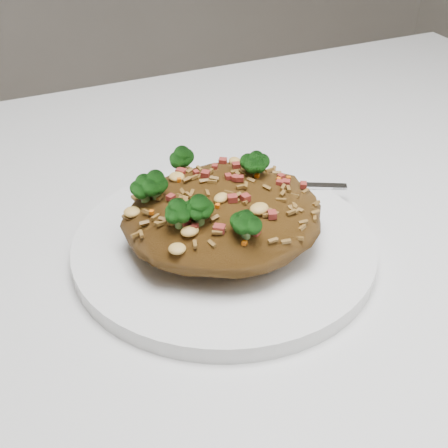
{
  "coord_description": "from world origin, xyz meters",
  "views": [
    {
      "loc": [
        -0.12,
        -0.37,
        1.06
      ],
      "look_at": [
        0.05,
        0.0,
        0.78
      ],
      "focal_mm": 50.0,
      "sensor_mm": 36.0,
      "label": 1
    }
  ],
  "objects_px": {
    "plate": "(224,246)",
    "fried_rice": "(223,207)",
    "dining_table": "(171,351)",
    "fork": "(267,185)"
  },
  "relations": [
    {
      "from": "fried_rice",
      "to": "fork",
      "type": "xyz_separation_m",
      "value": [
        0.07,
        0.06,
        -0.03
      ]
    },
    {
      "from": "dining_table",
      "to": "fork",
      "type": "height_order",
      "value": "fork"
    },
    {
      "from": "dining_table",
      "to": "fried_rice",
      "type": "relative_size",
      "value": 7.49
    },
    {
      "from": "plate",
      "to": "fried_rice",
      "type": "height_order",
      "value": "fried_rice"
    },
    {
      "from": "plate",
      "to": "fork",
      "type": "distance_m",
      "value": 0.09
    },
    {
      "from": "plate",
      "to": "fried_rice",
      "type": "distance_m",
      "value": 0.04
    },
    {
      "from": "dining_table",
      "to": "fork",
      "type": "distance_m",
      "value": 0.17
    },
    {
      "from": "dining_table",
      "to": "fork",
      "type": "bearing_deg",
      "value": 26.82
    },
    {
      "from": "plate",
      "to": "fried_rice",
      "type": "bearing_deg",
      "value": 173.2
    },
    {
      "from": "dining_table",
      "to": "fork",
      "type": "relative_size",
      "value": 7.95
    }
  ]
}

